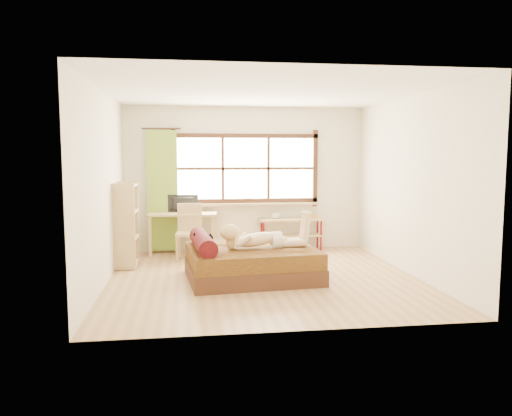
{
  "coord_description": "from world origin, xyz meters",
  "views": [
    {
      "loc": [
        -1.09,
        -7.12,
        1.82
      ],
      "look_at": [
        -0.08,
        0.2,
        1.02
      ],
      "focal_mm": 35.0,
      "sensor_mm": 36.0,
      "label": 1
    }
  ],
  "objects": [
    {
      "name": "floor",
      "position": [
        0.0,
        0.0,
        0.0
      ],
      "size": [
        4.5,
        4.5,
        0.0
      ],
      "primitive_type": "plane",
      "color": "#9E754C",
      "rests_on": "ground"
    },
    {
      "name": "book",
      "position": [
        1.05,
        2.07,
        0.61
      ],
      "size": [
        0.18,
        0.25,
        0.02
      ],
      "primitive_type": "imported",
      "rotation": [
        0.0,
        0.0,
        0.01
      ],
      "color": "gray",
      "rests_on": "pipe_shelf"
    },
    {
      "name": "wall_back",
      "position": [
        0.0,
        2.25,
        1.35
      ],
      "size": [
        4.5,
        0.0,
        4.5
      ],
      "primitive_type": "plane",
      "rotation": [
        1.57,
        0.0,
        0.0
      ],
      "color": "silver",
      "rests_on": "floor"
    },
    {
      "name": "bed",
      "position": [
        -0.22,
        -0.01,
        0.25
      ],
      "size": [
        1.97,
        1.63,
        0.7
      ],
      "rotation": [
        0.0,
        0.0,
        0.09
      ],
      "color": "black",
      "rests_on": "floor"
    },
    {
      "name": "monitor",
      "position": [
        -1.18,
        2.0,
        0.92
      ],
      "size": [
        0.56,
        0.13,
        0.32
      ],
      "primitive_type": "imported",
      "rotation": [
        0.0,
        0.0,
        3.03
      ],
      "color": "black",
      "rests_on": "desk"
    },
    {
      "name": "pipe_shelf",
      "position": [
        0.86,
        2.07,
        0.44
      ],
      "size": [
        1.21,
        0.32,
        0.68
      ],
      "rotation": [
        0.0,
        0.0,
        0.01
      ],
      "color": "tan",
      "rests_on": "floor"
    },
    {
      "name": "chair",
      "position": [
        -1.07,
        1.59,
        0.53
      ],
      "size": [
        0.47,
        0.47,
        0.96
      ],
      "rotation": [
        0.0,
        0.0,
        -0.11
      ],
      "color": "tan",
      "rests_on": "floor"
    },
    {
      "name": "curtain",
      "position": [
        -1.55,
        2.13,
        1.15
      ],
      "size": [
        0.55,
        0.1,
        2.2
      ],
      "primitive_type": "cube",
      "color": "olive",
      "rests_on": "wall_back"
    },
    {
      "name": "ceiling",
      "position": [
        0.0,
        0.0,
        2.7
      ],
      "size": [
        4.5,
        4.5,
        0.0
      ],
      "primitive_type": "plane",
      "rotation": [
        3.14,
        0.0,
        0.0
      ],
      "color": "white",
      "rests_on": "wall_back"
    },
    {
      "name": "window",
      "position": [
        0.0,
        2.22,
        1.51
      ],
      "size": [
        2.8,
        0.16,
        1.46
      ],
      "color": "#FFEDBF",
      "rests_on": "wall_back"
    },
    {
      "name": "cup",
      "position": [
        0.55,
        2.07,
        0.66
      ],
      "size": [
        0.14,
        0.14,
        0.11
      ],
      "primitive_type": "imported",
      "rotation": [
        0.0,
        0.0,
        0.01
      ],
      "color": "gray",
      "rests_on": "pipe_shelf"
    },
    {
      "name": "bookshelf",
      "position": [
        -2.08,
        1.04,
        0.69
      ],
      "size": [
        0.34,
        0.6,
        1.36
      ],
      "rotation": [
        0.0,
        0.0,
        -0.01
      ],
      "color": "tan",
      "rests_on": "floor"
    },
    {
      "name": "wall_right",
      "position": [
        2.25,
        0.0,
        1.35
      ],
      "size": [
        0.0,
        4.5,
        4.5
      ],
      "primitive_type": "plane",
      "rotation": [
        1.57,
        0.0,
        -1.57
      ],
      "color": "silver",
      "rests_on": "floor"
    },
    {
      "name": "wall_front",
      "position": [
        0.0,
        -2.25,
        1.35
      ],
      "size": [
        4.5,
        0.0,
        4.5
      ],
      "primitive_type": "plane",
      "rotation": [
        -1.57,
        0.0,
        0.0
      ],
      "color": "silver",
      "rests_on": "floor"
    },
    {
      "name": "woman",
      "position": [
        -0.02,
        -0.06,
        0.74
      ],
      "size": [
        1.32,
        0.48,
        0.55
      ],
      "primitive_type": null,
      "rotation": [
        0.0,
        0.0,
        0.09
      ],
      "color": "beige",
      "rests_on": "bed"
    },
    {
      "name": "kitten",
      "position": [
        -0.89,
        0.09,
        0.57
      ],
      "size": [
        0.28,
        0.14,
        0.22
      ],
      "primitive_type": null,
      "rotation": [
        0.0,
        0.0,
        0.09
      ],
      "color": "black",
      "rests_on": "bed"
    },
    {
      "name": "wall_left",
      "position": [
        -2.25,
        0.0,
        1.35
      ],
      "size": [
        0.0,
        4.5,
        4.5
      ],
      "primitive_type": "plane",
      "rotation": [
        1.57,
        0.0,
        1.57
      ],
      "color": "silver",
      "rests_on": "floor"
    },
    {
      "name": "desk",
      "position": [
        -1.18,
        1.95,
        0.66
      ],
      "size": [
        1.28,
        0.69,
        0.76
      ],
      "rotation": [
        0.0,
        0.0,
        -0.11
      ],
      "color": "tan",
      "rests_on": "floor"
    }
  ]
}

